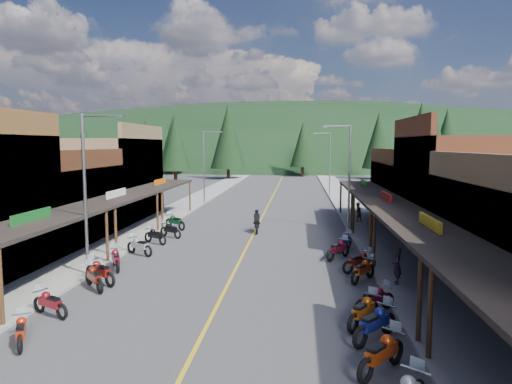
% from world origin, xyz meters
% --- Properties ---
extents(ground, '(220.00, 220.00, 0.00)m').
position_xyz_m(ground, '(0.00, 0.00, 0.00)').
color(ground, '#38383A').
rests_on(ground, ground).
extents(centerline, '(0.15, 90.00, 0.01)m').
position_xyz_m(centerline, '(0.00, 20.00, 0.01)').
color(centerline, gold).
rests_on(centerline, ground).
extents(sidewalk_west, '(3.40, 94.00, 0.15)m').
position_xyz_m(sidewalk_west, '(-8.70, 20.00, 0.07)').
color(sidewalk_west, gray).
rests_on(sidewalk_west, ground).
extents(sidewalk_east, '(3.40, 94.00, 0.15)m').
position_xyz_m(sidewalk_east, '(8.70, 20.00, 0.07)').
color(sidewalk_east, gray).
rests_on(sidewalk_east, ground).
extents(shop_west_2, '(10.90, 9.00, 6.20)m').
position_xyz_m(shop_west_2, '(-13.75, 1.70, 2.53)').
color(shop_west_2, '#3F2111').
rests_on(shop_west_2, ground).
extents(shop_west_3, '(10.90, 10.20, 8.20)m').
position_xyz_m(shop_west_3, '(-13.78, 11.30, 3.52)').
color(shop_west_3, brown).
rests_on(shop_west_3, ground).
extents(shop_east_2, '(10.90, 9.00, 8.20)m').
position_xyz_m(shop_east_2, '(13.78, 1.70, 3.52)').
color(shop_east_2, '#562B19').
rests_on(shop_east_2, ground).
extents(shop_east_3, '(10.90, 10.20, 6.20)m').
position_xyz_m(shop_east_3, '(13.75, 11.30, 2.53)').
color(shop_east_3, '#4C2D16').
rests_on(shop_east_3, ground).
extents(streetlight_0, '(2.16, 0.18, 8.00)m').
position_xyz_m(streetlight_0, '(-6.95, -6.00, 4.46)').
color(streetlight_0, gray).
rests_on(streetlight_0, ground).
extents(streetlight_1, '(2.16, 0.18, 8.00)m').
position_xyz_m(streetlight_1, '(-6.95, 22.00, 4.46)').
color(streetlight_1, gray).
rests_on(streetlight_1, ground).
extents(streetlight_2, '(2.16, 0.18, 8.00)m').
position_xyz_m(streetlight_2, '(6.95, 8.00, 4.46)').
color(streetlight_2, gray).
rests_on(streetlight_2, ground).
extents(streetlight_3, '(2.16, 0.18, 8.00)m').
position_xyz_m(streetlight_3, '(6.95, 30.00, 4.46)').
color(streetlight_3, gray).
rests_on(streetlight_3, ground).
extents(ridge_hill, '(310.00, 140.00, 60.00)m').
position_xyz_m(ridge_hill, '(0.00, 135.00, 0.00)').
color(ridge_hill, black).
rests_on(ridge_hill, ground).
extents(pine_0, '(5.04, 5.04, 11.00)m').
position_xyz_m(pine_0, '(-40.00, 62.00, 6.48)').
color(pine_0, black).
rests_on(pine_0, ground).
extents(pine_1, '(5.88, 5.88, 12.50)m').
position_xyz_m(pine_1, '(-24.00, 70.00, 7.24)').
color(pine_1, black).
rests_on(pine_1, ground).
extents(pine_2, '(6.72, 6.72, 14.00)m').
position_xyz_m(pine_2, '(-10.00, 58.00, 7.99)').
color(pine_2, black).
rests_on(pine_2, ground).
extents(pine_3, '(5.04, 5.04, 11.00)m').
position_xyz_m(pine_3, '(4.00, 66.00, 6.48)').
color(pine_3, black).
rests_on(pine_3, ground).
extents(pine_4, '(5.88, 5.88, 12.50)m').
position_xyz_m(pine_4, '(18.00, 60.00, 7.24)').
color(pine_4, black).
rests_on(pine_4, ground).
extents(pine_5, '(6.72, 6.72, 14.00)m').
position_xyz_m(pine_5, '(34.00, 72.00, 7.99)').
color(pine_5, black).
rests_on(pine_5, ground).
extents(pine_7, '(5.88, 5.88, 12.50)m').
position_xyz_m(pine_7, '(-32.00, 76.00, 7.24)').
color(pine_7, black).
rests_on(pine_7, ground).
extents(pine_8, '(4.48, 4.48, 10.00)m').
position_xyz_m(pine_8, '(-22.00, 40.00, 5.98)').
color(pine_8, black).
rests_on(pine_8, ground).
extents(pine_9, '(4.93, 4.93, 10.80)m').
position_xyz_m(pine_9, '(24.00, 45.00, 6.38)').
color(pine_9, black).
rests_on(pine_9, ground).
extents(pine_10, '(5.38, 5.38, 11.60)m').
position_xyz_m(pine_10, '(-18.00, 50.00, 6.78)').
color(pine_10, black).
rests_on(pine_10, ground).
extents(pine_11, '(5.82, 5.82, 12.40)m').
position_xyz_m(pine_11, '(20.00, 38.00, 7.19)').
color(pine_11, black).
rests_on(pine_11, ground).
extents(bike_west_2, '(1.45, 1.93, 1.07)m').
position_xyz_m(bike_west_2, '(-5.70, -13.65, 0.53)').
color(bike_west_2, red).
rests_on(bike_west_2, ground).
extents(bike_west_3, '(2.06, 1.47, 1.13)m').
position_xyz_m(bike_west_3, '(-6.13, -11.15, 0.56)').
color(bike_west_3, maroon).
rests_on(bike_west_3, ground).
extents(bike_west_4, '(1.98, 2.07, 1.23)m').
position_xyz_m(bike_west_4, '(-5.90, -7.89, 0.61)').
color(bike_west_4, '#63180D').
rests_on(bike_west_4, ground).
extents(bike_west_5, '(2.30, 1.89, 1.29)m').
position_xyz_m(bike_west_5, '(-5.98, -7.09, 0.65)').
color(bike_west_5, maroon).
rests_on(bike_west_5, ground).
extents(bike_west_6, '(1.67, 2.24, 1.23)m').
position_xyz_m(bike_west_6, '(-6.24, -4.58, 0.62)').
color(bike_west_6, maroon).
rests_on(bike_west_6, ground).
extents(bike_west_7, '(2.21, 1.76, 1.24)m').
position_xyz_m(bike_west_7, '(-6.07, -1.50, 0.62)').
color(bike_west_7, '#A3A1A7').
rests_on(bike_west_7, ground).
extents(bike_west_8, '(2.11, 1.71, 1.18)m').
position_xyz_m(bike_west_8, '(-6.12, 1.63, 0.59)').
color(bike_west_8, black).
rests_on(bike_west_8, ground).
extents(bike_west_9, '(2.09, 1.71, 1.18)m').
position_xyz_m(bike_west_9, '(-5.68, 3.70, 0.59)').
color(bike_west_9, black).
rests_on(bike_west_9, ground).
extents(bike_west_10, '(2.29, 2.03, 1.32)m').
position_xyz_m(bike_west_10, '(-6.19, 6.75, 0.66)').
color(bike_west_10, '#0D4324').
rests_on(bike_west_10, ground).
extents(bike_east_1, '(2.08, 2.25, 1.32)m').
position_xyz_m(bike_east_1, '(5.66, -14.44, 0.66)').
color(bike_east_1, '#A2310B').
rests_on(bike_east_1, ground).
extents(bike_east_2, '(2.13, 2.24, 1.33)m').
position_xyz_m(bike_east_2, '(5.83, -12.26, 0.66)').
color(bike_east_2, navy).
rests_on(bike_east_2, ground).
extents(bike_east_3, '(1.85, 2.22, 1.25)m').
position_xyz_m(bike_east_3, '(5.63, -11.04, 0.63)').
color(bike_east_3, '#9E480B').
rests_on(bike_east_3, ground).
extents(bike_east_4, '(2.01, 1.72, 1.15)m').
position_xyz_m(bike_east_4, '(6.27, -9.54, 0.57)').
color(bike_east_4, maroon).
rests_on(bike_east_4, ground).
extents(bike_east_5, '(1.82, 2.13, 1.21)m').
position_xyz_m(bike_east_5, '(6.36, -5.52, 0.61)').
color(bike_east_5, '#C4460E').
rests_on(bike_east_5, ground).
extents(bike_east_6, '(2.15, 1.78, 1.21)m').
position_xyz_m(bike_east_6, '(6.41, -3.91, 0.61)').
color(bike_east_6, maroon).
rests_on(bike_east_6, ground).
extents(bike_east_7, '(1.92, 2.23, 1.27)m').
position_xyz_m(bike_east_7, '(5.55, -1.29, 0.64)').
color(bike_east_7, maroon).
rests_on(bike_east_7, ground).
extents(bike_east_8, '(1.63, 2.24, 1.23)m').
position_xyz_m(bike_east_8, '(6.09, 0.84, 0.61)').
color(bike_east_8, navy).
rests_on(bike_east_8, ground).
extents(rider_on_bike, '(0.95, 2.38, 1.77)m').
position_xyz_m(rider_on_bike, '(0.21, 6.16, 0.71)').
color(rider_on_bike, black).
rests_on(rider_on_bike, ground).
extents(pedestrian_east_a, '(0.45, 0.65, 1.69)m').
position_xyz_m(pedestrian_east_a, '(7.79, -6.20, 0.99)').
color(pedestrian_east_a, '#2B2131').
rests_on(pedestrian_east_a, sidewalk_east).
extents(pedestrian_east_b, '(0.91, 0.74, 1.63)m').
position_xyz_m(pedestrian_east_b, '(8.11, 10.63, 0.97)').
color(pedestrian_east_b, brown).
rests_on(pedestrian_east_b, sidewalk_east).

